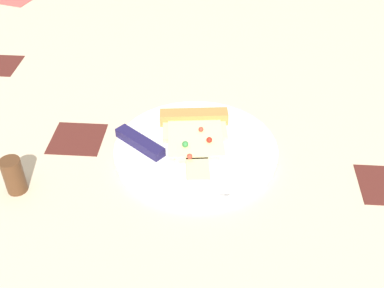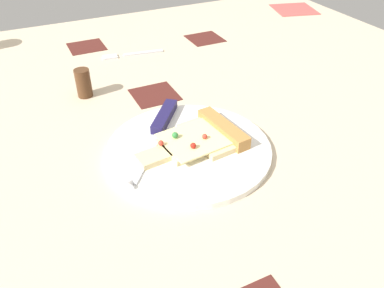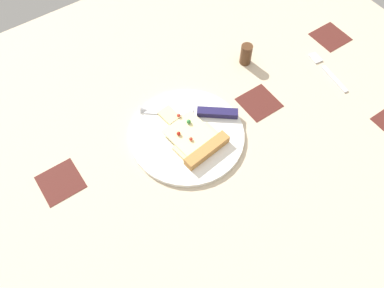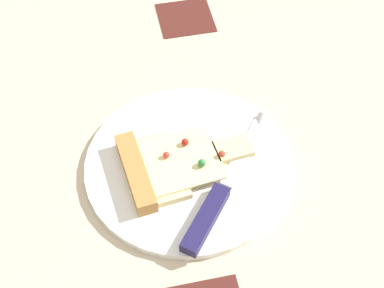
{
  "view_description": "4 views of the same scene",
  "coord_description": "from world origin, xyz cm",
  "px_view_note": "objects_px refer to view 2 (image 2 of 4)",
  "views": [
    {
      "loc": [
        10.99,
        -69.95,
        51.74
      ],
      "look_at": [
        6.59,
        -10.5,
        3.77
      ],
      "focal_mm": 44.91,
      "sensor_mm": 36.0,
      "label": 1
    },
    {
      "loc": [
        53.94,
        -29.62,
        39.28
      ],
      "look_at": [
        7.78,
        -7.56,
        2.01
      ],
      "focal_mm": 36.23,
      "sensor_mm": 36.0,
      "label": 2
    },
    {
      "loc": [
        35.7,
        35.84,
        80.03
      ],
      "look_at": [
        8.29,
        -3.94,
        2.75
      ],
      "focal_mm": 37.08,
      "sensor_mm": 36.0,
      "label": 3
    },
    {
      "loc": [
        -36.6,
        0.63,
        63.07
      ],
      "look_at": [
        8.33,
        -8.82,
        3.4
      ],
      "focal_mm": 53.28,
      "sensor_mm": 36.0,
      "label": 4
    }
  ],
  "objects_px": {
    "pizza_slice": "(202,138)",
    "napkin": "(294,9)",
    "plate": "(189,149)",
    "fork": "(130,54)",
    "pepper_shaker": "(83,83)",
    "knife": "(157,131)"
  },
  "relations": [
    {
      "from": "pizza_slice",
      "to": "napkin",
      "type": "distance_m",
      "value": 0.83
    },
    {
      "from": "plate",
      "to": "fork",
      "type": "relative_size",
      "value": 1.78
    },
    {
      "from": "pepper_shaker",
      "to": "napkin",
      "type": "relative_size",
      "value": 0.45
    },
    {
      "from": "plate",
      "to": "pizza_slice",
      "type": "relative_size",
      "value": 1.51
    },
    {
      "from": "pizza_slice",
      "to": "napkin",
      "type": "height_order",
      "value": "pizza_slice"
    },
    {
      "from": "pepper_shaker",
      "to": "napkin",
      "type": "bearing_deg",
      "value": 110.7
    },
    {
      "from": "pepper_shaker",
      "to": "fork",
      "type": "distance_m",
      "value": 0.22
    },
    {
      "from": "pizza_slice",
      "to": "napkin",
      "type": "xyz_separation_m",
      "value": [
        -0.55,
        0.62,
        -0.02
      ]
    },
    {
      "from": "pizza_slice",
      "to": "knife",
      "type": "height_order",
      "value": "pizza_slice"
    },
    {
      "from": "pizza_slice",
      "to": "pepper_shaker",
      "type": "xyz_separation_m",
      "value": [
        -0.26,
        -0.14,
        0.01
      ]
    },
    {
      "from": "plate",
      "to": "pizza_slice",
      "type": "bearing_deg",
      "value": 96.72
    },
    {
      "from": "pizza_slice",
      "to": "fork",
      "type": "xyz_separation_m",
      "value": [
        -0.43,
        0.01,
        -0.01
      ]
    },
    {
      "from": "pepper_shaker",
      "to": "napkin",
      "type": "height_order",
      "value": "pepper_shaker"
    },
    {
      "from": "knife",
      "to": "pepper_shaker",
      "type": "bearing_deg",
      "value": -30.98
    },
    {
      "from": "knife",
      "to": "fork",
      "type": "height_order",
      "value": "knife"
    },
    {
      "from": "napkin",
      "to": "plate",
      "type": "bearing_deg",
      "value": -49.38
    },
    {
      "from": "knife",
      "to": "pepper_shaker",
      "type": "xyz_separation_m",
      "value": [
        -0.21,
        -0.08,
        0.01
      ]
    },
    {
      "from": "plate",
      "to": "napkin",
      "type": "relative_size",
      "value": 2.11
    },
    {
      "from": "plate",
      "to": "pepper_shaker",
      "type": "height_order",
      "value": "pepper_shaker"
    },
    {
      "from": "fork",
      "to": "plate",
      "type": "bearing_deg",
      "value": -177.15
    },
    {
      "from": "napkin",
      "to": "fork",
      "type": "bearing_deg",
      "value": -78.48
    },
    {
      "from": "pepper_shaker",
      "to": "pizza_slice",
      "type": "bearing_deg",
      "value": 27.53
    }
  ]
}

